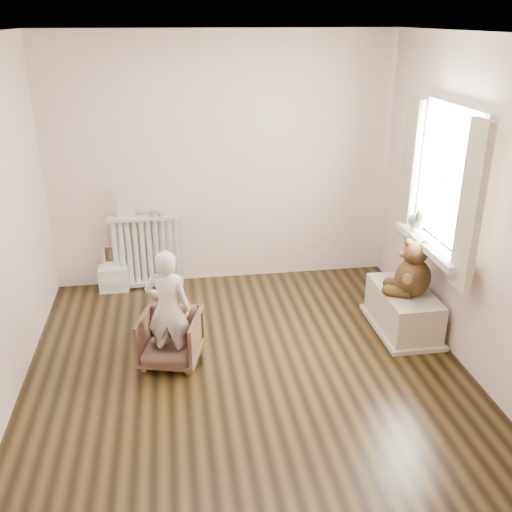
{
  "coord_description": "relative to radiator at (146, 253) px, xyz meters",
  "views": [
    {
      "loc": [
        -0.54,
        -4.01,
        2.7
      ],
      "look_at": [
        0.15,
        0.45,
        0.8
      ],
      "focal_mm": 40.0,
      "sensor_mm": 36.0,
      "label": 1
    }
  ],
  "objects": [
    {
      "name": "toy_vanity",
      "position": [
        -0.36,
        -0.03,
        -0.11
      ],
      "size": [
        0.3,
        0.22,
        0.48
      ],
      "primitive_type": "cube",
      "color": "silver",
      "rests_on": "floor"
    },
    {
      "name": "paper_doll",
      "position": [
        -0.17,
        0.0,
        0.55
      ],
      "size": [
        0.17,
        0.02,
        0.29
      ],
      "primitive_type": "cube",
      "color": "beige",
      "rests_on": "radiator"
    },
    {
      "name": "curtain_left",
      "position": [
        2.49,
        -1.95,
        1.0
      ],
      "size": [
        0.06,
        0.26,
        1.3
      ],
      "primitive_type": "cube",
      "color": "#C2B798",
      "rests_on": "right_wall"
    },
    {
      "name": "floor",
      "position": [
        0.84,
        -1.68,
        -0.39
      ],
      "size": [
        3.6,
        3.6,
        0.01
      ],
      "primitive_type": "cube",
      "color": "black",
      "rests_on": "ground"
    },
    {
      "name": "tin_a",
      "position": [
        0.11,
        0.0,
        0.43
      ],
      "size": [
        0.1,
        0.1,
        0.06
      ],
      "primitive_type": "cylinder",
      "color": "#A59E8C",
      "rests_on": "radiator"
    },
    {
      "name": "window",
      "position": [
        2.6,
        -1.38,
        1.06
      ],
      "size": [
        0.03,
        0.9,
        1.1
      ],
      "primitive_type": "cube",
      "color": "white",
      "rests_on": "right_wall"
    },
    {
      "name": "armchair",
      "position": [
        0.22,
        -1.52,
        -0.17
      ],
      "size": [
        0.59,
        0.6,
        0.45
      ],
      "primitive_type": "imported",
      "rotation": [
        0.0,
        0.0,
        -0.27
      ],
      "color": "brown",
      "rests_on": "floor"
    },
    {
      "name": "plush_cat",
      "position": [
        2.5,
        -1.06,
        0.61
      ],
      "size": [
        0.2,
        0.27,
        0.21
      ],
      "primitive_type": null,
      "rotation": [
        0.0,
        0.0,
        0.2
      ],
      "color": "slate",
      "rests_on": "window_sill"
    },
    {
      "name": "radiator",
      "position": [
        0.0,
        0.0,
        0.0
      ],
      "size": [
        0.75,
        0.14,
        0.79
      ],
      "primitive_type": "cube",
      "color": "silver",
      "rests_on": "floor"
    },
    {
      "name": "front_wall",
      "position": [
        0.84,
        -3.48,
        0.91
      ],
      "size": [
        3.6,
        0.02,
        2.6
      ],
      "primitive_type": "cube",
      "color": "silver",
      "rests_on": "ground"
    },
    {
      "name": "window_sill",
      "position": [
        2.51,
        -1.38,
        0.48
      ],
      "size": [
        0.22,
        1.1,
        0.06
      ],
      "primitive_type": "cube",
      "color": "silver",
      "rests_on": "right_wall"
    },
    {
      "name": "child",
      "position": [
        0.22,
        -1.57,
        0.14
      ],
      "size": [
        0.42,
        0.33,
        1.02
      ],
      "primitive_type": "imported",
      "rotation": [
        0.0,
        0.0,
        2.87
      ],
      "color": "silver",
      "rests_on": "armchair"
    },
    {
      "name": "toy_bench",
      "position": [
        2.36,
        -1.29,
        -0.19
      ],
      "size": [
        0.44,
        0.84,
        0.39
      ],
      "primitive_type": "cube",
      "color": "beige",
      "rests_on": "floor"
    },
    {
      "name": "teddy_bear",
      "position": [
        2.38,
        -1.36,
        0.28
      ],
      "size": [
        0.52,
        0.47,
        0.52
      ],
      "primitive_type": null,
      "rotation": [
        0.0,
        0.0,
        -0.42
      ],
      "color": "#32200E",
      "rests_on": "toy_bench"
    },
    {
      "name": "tin_b",
      "position": [
        0.19,
        0.0,
        0.42
      ],
      "size": [
        0.09,
        0.09,
        0.05
      ],
      "primitive_type": "cylinder",
      "color": "#A59E8C",
      "rests_on": "radiator"
    },
    {
      "name": "right_wall",
      "position": [
        2.64,
        -1.68,
        0.91
      ],
      "size": [
        0.02,
        3.6,
        2.6
      ],
      "primitive_type": "cube",
      "color": "silver",
      "rests_on": "ground"
    },
    {
      "name": "back_wall",
      "position": [
        0.84,
        0.12,
        0.91
      ],
      "size": [
        3.6,
        0.02,
        2.6
      ],
      "primitive_type": "cube",
      "color": "silver",
      "rests_on": "ground"
    },
    {
      "name": "curtain_right",
      "position": [
        2.49,
        -0.81,
        1.0
      ],
      "size": [
        0.06,
        0.26,
        1.3
      ],
      "primitive_type": "cube",
      "color": "#C2B798",
      "rests_on": "right_wall"
    },
    {
      "name": "ceiling",
      "position": [
        0.84,
        -1.68,
        2.21
      ],
      "size": [
        3.6,
        3.6,
        0.01
      ],
      "primitive_type": "cube",
      "color": "white",
      "rests_on": "ground"
    }
  ]
}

